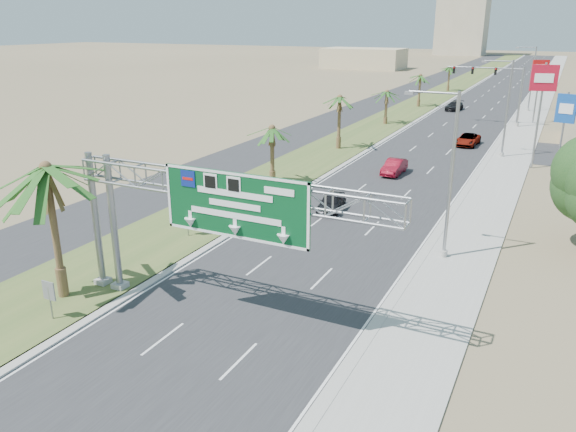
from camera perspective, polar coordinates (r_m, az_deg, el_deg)
The scene contains 26 objects.
road at distance 121.87m, azimuth 20.37°, elevation 11.56°, with size 12.00×300.00×0.02m, color #28282B.
sidewalk_right at distance 121.26m, azimuth 24.41°, elevation 11.04°, with size 4.00×300.00×0.10m, color #9E9B93.
median_grass at distance 123.32m, azimuth 15.68°, elevation 12.13°, with size 7.00×300.00×0.12m, color #425B28.
opposing_road at distance 124.82m, azimuth 12.46°, elevation 12.43°, with size 8.00×300.00×0.02m, color #28282B.
sign_gantry at distance 25.80m, azimuth -7.88°, elevation 1.91°, with size 16.75×1.24×7.50m.
palm_near at distance 29.52m, azimuth -23.40°, elevation 4.46°, with size 5.70×5.70×8.35m.
palm_row_b at distance 48.75m, azimuth -1.63°, elevation 8.82°, with size 3.99×3.99×5.95m.
palm_row_c at distance 63.06m, azimuth 5.29°, elevation 11.80°, with size 3.99×3.99×6.75m.
palm_row_d at distance 80.16m, azimuth 10.02°, elevation 12.25°, with size 3.99×3.99×5.45m.
palm_row_e at distance 98.38m, azimuth 13.31°, elevation 13.66°, with size 3.99×3.99×6.15m.
palm_row_f at distance 122.81m, azimuth 16.11°, elevation 14.25°, with size 3.99×3.99×5.75m.
streetlight_near at distance 34.09m, azimuth 15.85°, elevation 3.22°, with size 3.27×0.44×10.00m.
streetlight_mid at distance 63.30m, azimuth 21.17°, elevation 9.76°, with size 3.27×0.44×10.00m.
streetlight_far at distance 98.98m, azimuth 23.41°, elevation 12.44°, with size 3.27×0.44×10.00m.
signal_mast at distance 83.22m, azimuth 21.18°, elevation 11.83°, with size 10.28×0.71×8.00m.
median_signback_a at distance 29.07m, azimuth -23.10°, elevation -7.26°, with size 0.75×0.08×2.08m.
median_signback_b at distance 37.59m, azimuth -10.19°, elevation -0.07°, with size 0.75×0.08×2.08m.
tower_distant at distance 264.29m, azimuth 17.39°, elevation 19.15°, with size 20.00×16.00×35.00m, color tan.
building_distant_left at distance 180.29m, azimuth 7.69°, elevation 15.58°, with size 24.00×14.00×6.00m, color #C9BA88.
car_left_lane at distance 42.57m, azimuth 4.44°, elevation 1.39°, with size 1.62×4.04×1.38m, color black.
car_mid_lane at distance 53.85m, azimuth 10.75°, elevation 4.91°, with size 1.49×4.27×1.41m, color maroon.
car_right_lane at distance 68.86m, azimuth 17.79°, elevation 7.39°, with size 2.24×4.86×1.35m, color gray.
car_far at distance 96.37m, azimuth 16.54°, elevation 10.66°, with size 1.99×4.89×1.42m, color black.
pole_sign_red_near at distance 59.05m, azimuth 24.50°, elevation 12.00°, with size 2.41×0.82×10.06m.
pole_sign_blue at distance 66.48m, azimuth 26.39°, elevation 9.57°, with size 2.01×0.83×6.73m.
pole_sign_red_far at distance 86.91m, azimuth 24.21°, elevation 13.18°, with size 2.14×1.13×8.90m.
Camera 1 is at (12.88, -10.42, 13.61)m, focal length 35.00 mm.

